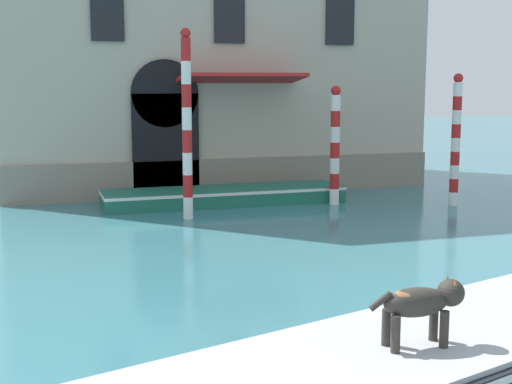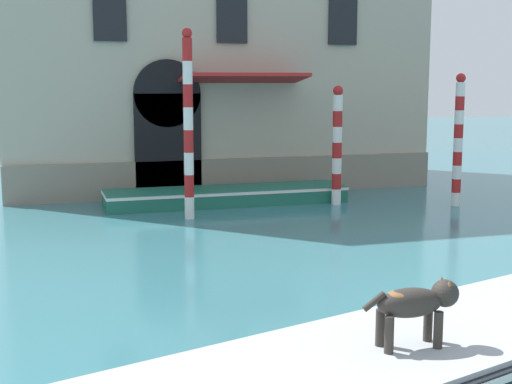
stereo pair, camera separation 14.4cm
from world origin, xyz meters
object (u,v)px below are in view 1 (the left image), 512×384
Objects in this scene: boat_foreground at (370,374)px; boat_moored_near_palazzo at (224,195)px; mooring_pole_0 at (456,140)px; mooring_pole_1 at (187,124)px; mooring_pole_2 at (335,145)px; dog_on_deck at (423,303)px.

boat_foreground is 12.67m from boat_moored_near_palazzo.
mooring_pole_1 reaches higher than mooring_pole_0.
mooring_pole_1 reaches higher than boat_foreground.
boat_moored_near_palazzo is at bearing 161.95° from mooring_pole_2.
mooring_pole_0 is (6.01, -2.16, 1.60)m from boat_moored_near_palazzo.
boat_foreground is 7.99× the size of dog_on_deck.
mooring_pole_2 reaches higher than boat_moored_near_palazzo.
mooring_pole_0 is at bearing 57.61° from dog_on_deck.
dog_on_deck is 0.34× the size of mooring_pole_2.
boat_moored_near_palazzo is 1.87× the size of mooring_pole_0.
mooring_pole_2 reaches higher than boat_foreground.
mooring_pole_0 reaches higher than dog_on_deck.
boat_foreground is 2.71× the size of mooring_pole_2.
mooring_pole_2 is at bearing 51.09° from boat_foreground.
boat_foreground is 2.46× the size of mooring_pole_0.
boat_foreground is 0.96m from dog_on_deck.
dog_on_deck is 0.24× the size of mooring_pole_1.
mooring_pole_0 is 1.10× the size of mooring_pole_2.
boat_foreground reaches higher than boat_moored_near_palazzo.
dog_on_deck is at bearing -124.43° from mooring_pole_0.
mooring_pole_0 reaches higher than boat_foreground.
mooring_pole_0 is 7.47m from mooring_pole_1.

